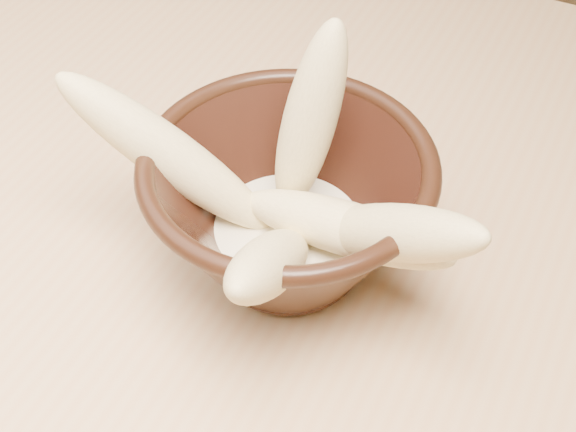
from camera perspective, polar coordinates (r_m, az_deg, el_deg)
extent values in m
cube|color=tan|center=(0.70, -16.17, 3.65)|extent=(1.20, 0.80, 0.04)
cylinder|color=black|center=(0.57, 0.00, -3.14)|extent=(0.08, 0.08, 0.01)
cylinder|color=black|center=(0.55, 0.00, -1.83)|extent=(0.08, 0.08, 0.01)
torus|color=black|center=(0.50, 0.00, 3.63)|extent=(0.19, 0.19, 0.01)
cylinder|color=beige|center=(0.54, 0.00, -1.20)|extent=(0.11, 0.11, 0.01)
ellipsoid|color=#CFB87A|center=(0.52, 1.57, 6.84)|extent=(0.06, 0.08, 0.14)
ellipsoid|color=#CFB87A|center=(0.52, -8.51, 4.33)|extent=(0.16, 0.07, 0.13)
ellipsoid|color=#CFB87A|center=(0.48, 7.32, -1.17)|extent=(0.15, 0.09, 0.12)
ellipsoid|color=#CFB87A|center=(0.51, 4.14, -0.88)|extent=(0.15, 0.04, 0.05)
ellipsoid|color=#CFB87A|center=(0.47, -1.32, -3.45)|extent=(0.06, 0.14, 0.11)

